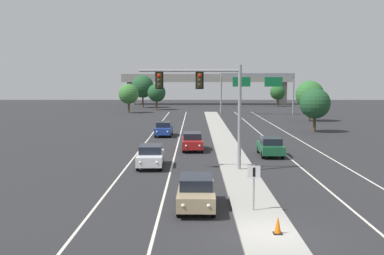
# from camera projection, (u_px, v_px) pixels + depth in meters

# --- Properties ---
(ground_plane) EXTENTS (260.00, 260.00, 0.00)m
(ground_plane) POSITION_uv_depth(u_px,v_px,m) (269.00, 237.00, 19.57)
(ground_plane) COLOR #28282B
(median_island) EXTENTS (2.40, 110.00, 0.15)m
(median_island) POSITION_uv_depth(u_px,v_px,m) (233.00, 160.00, 37.47)
(median_island) COLOR #9E9B93
(median_island) RESTS_ON ground
(lane_stripe_oncoming_center) EXTENTS (0.14, 100.00, 0.01)m
(lane_stripe_oncoming_center) POSITION_uv_depth(u_px,v_px,m) (177.00, 148.00, 44.47)
(lane_stripe_oncoming_center) COLOR silver
(lane_stripe_oncoming_center) RESTS_ON ground
(lane_stripe_receding_center) EXTENTS (0.14, 100.00, 0.01)m
(lane_stripe_receding_center) POSITION_uv_depth(u_px,v_px,m) (278.00, 148.00, 44.41)
(lane_stripe_receding_center) COLOR silver
(lane_stripe_receding_center) RESTS_ON ground
(edge_stripe_left) EXTENTS (0.14, 100.00, 0.01)m
(edge_stripe_left) POSITION_uv_depth(u_px,v_px,m) (141.00, 148.00, 44.49)
(edge_stripe_left) COLOR silver
(edge_stripe_left) RESTS_ON ground
(edge_stripe_right) EXTENTS (0.14, 100.00, 0.01)m
(edge_stripe_right) POSITION_uv_depth(u_px,v_px,m) (314.00, 148.00, 44.39)
(edge_stripe_right) COLOR silver
(edge_stripe_right) RESTS_ON ground
(overhead_signal_mast) EXTENTS (7.01, 0.44, 7.20)m
(overhead_signal_mast) POSITION_uv_depth(u_px,v_px,m) (208.00, 95.00, 32.91)
(overhead_signal_mast) COLOR gray
(overhead_signal_mast) RESTS_ON median_island
(median_sign_post) EXTENTS (0.60, 0.10, 2.20)m
(median_sign_post) POSITION_uv_depth(u_px,v_px,m) (254.00, 181.00, 22.81)
(median_sign_post) COLOR gray
(median_sign_post) RESTS_ON median_island
(car_oncoming_tan) EXTENTS (1.86, 4.49, 1.58)m
(car_oncoming_tan) POSITION_uv_depth(u_px,v_px,m) (196.00, 192.00, 23.81)
(car_oncoming_tan) COLOR tan
(car_oncoming_tan) RESTS_ON ground
(car_oncoming_white) EXTENTS (1.92, 4.51, 1.58)m
(car_oncoming_white) POSITION_uv_depth(u_px,v_px,m) (151.00, 156.00, 35.03)
(car_oncoming_white) COLOR silver
(car_oncoming_white) RESTS_ON ground
(car_oncoming_red) EXTENTS (1.92, 4.51, 1.58)m
(car_oncoming_red) POSITION_uv_depth(u_px,v_px,m) (192.00, 141.00, 43.27)
(car_oncoming_red) COLOR maroon
(car_oncoming_red) RESTS_ON ground
(car_oncoming_blue) EXTENTS (1.87, 4.49, 1.58)m
(car_oncoming_blue) POSITION_uv_depth(u_px,v_px,m) (164.00, 129.00, 54.18)
(car_oncoming_blue) COLOR navy
(car_oncoming_blue) RESTS_ON ground
(car_receding_green) EXTENTS (1.87, 4.49, 1.58)m
(car_receding_green) POSITION_uv_depth(u_px,v_px,m) (270.00, 146.00, 40.05)
(car_receding_green) COLOR #195633
(car_receding_green) RESTS_ON ground
(traffic_cone_median_nose) EXTENTS (0.36, 0.36, 0.74)m
(traffic_cone_median_nose) POSITION_uv_depth(u_px,v_px,m) (278.00, 225.00, 19.42)
(traffic_cone_median_nose) COLOR black
(traffic_cone_median_nose) RESTS_ON median_island
(highway_sign_gantry) EXTENTS (13.28, 0.42, 7.50)m
(highway_sign_gantry) POSITION_uv_depth(u_px,v_px,m) (257.00, 80.00, 86.16)
(highway_sign_gantry) COLOR gray
(highway_sign_gantry) RESTS_ON ground
(overpass_bridge) EXTENTS (42.40, 6.40, 7.65)m
(overpass_bridge) POSITION_uv_depth(u_px,v_px,m) (207.00, 82.00, 121.46)
(overpass_bridge) COLOR gray
(overpass_bridge) RESTS_ON ground
(tree_far_left_b) EXTENTS (3.76, 3.76, 5.44)m
(tree_far_left_b) POSITION_uv_depth(u_px,v_px,m) (157.00, 93.00, 99.81)
(tree_far_left_b) COLOR #4C3823
(tree_far_left_b) RESTS_ON ground
(tree_far_left_c) EXTENTS (3.82, 3.82, 5.52)m
(tree_far_left_c) POSITION_uv_depth(u_px,v_px,m) (129.00, 94.00, 90.93)
(tree_far_left_c) COLOR #4C3823
(tree_far_left_c) RESTS_ON ground
(tree_far_right_c) EXTENTS (3.49, 3.49, 5.05)m
(tree_far_right_c) POSITION_uv_depth(u_px,v_px,m) (278.00, 92.00, 112.73)
(tree_far_right_c) COLOR #4C3823
(tree_far_right_c) RESTS_ON ground
(tree_far_right_a) EXTENTS (3.68, 3.68, 5.32)m
(tree_far_right_a) POSITION_uv_depth(u_px,v_px,m) (315.00, 103.00, 57.75)
(tree_far_right_a) COLOR #4C3823
(tree_far_right_a) RESTS_ON ground
(tree_far_left_a) EXTENTS (5.01, 5.01, 7.25)m
(tree_far_left_a) POSITION_uv_depth(u_px,v_px,m) (143.00, 87.00, 107.35)
(tree_far_left_a) COLOR #4C3823
(tree_far_left_a) RESTS_ON ground
(tree_far_right_b) EXTENTS (4.26, 4.26, 6.17)m
(tree_far_right_b) POSITION_uv_depth(u_px,v_px,m) (310.00, 95.00, 72.70)
(tree_far_right_b) COLOR #4C3823
(tree_far_right_b) RESTS_ON ground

